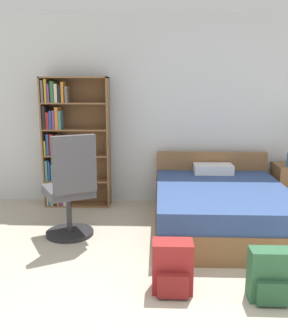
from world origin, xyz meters
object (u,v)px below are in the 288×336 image
object	(u,v)px
bookshelf	(68,143)
backpack_green	(269,277)
backpack_red	(172,268)
bed	(220,206)
office_chair	(71,191)

from	to	relation	value
bookshelf	backpack_green	distance (m)	3.20
backpack_red	bed	bearing A→B (deg)	67.22
bookshelf	office_chair	xyz separation A→B (m)	(0.30, -1.17, -0.35)
bookshelf	office_chair	distance (m)	1.26
bed	office_chair	size ratio (longest dim) A/B	1.70
bed	backpack_red	distance (m)	1.56
office_chair	bookshelf	bearing A→B (deg)	104.15
office_chair	backpack_red	distance (m)	1.52
bookshelf	backpack_red	distance (m)	2.69
backpack_red	backpack_green	bearing A→B (deg)	-7.83
bed	backpack_green	bearing A→B (deg)	-85.18
bookshelf	backpack_red	bearing A→B (deg)	-58.91
bed	backpack_red	xyz separation A→B (m)	(-0.60, -1.44, -0.06)
backpack_red	office_chair	bearing A→B (deg)	134.81
bookshelf	backpack_green	bearing A→B (deg)	-48.27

